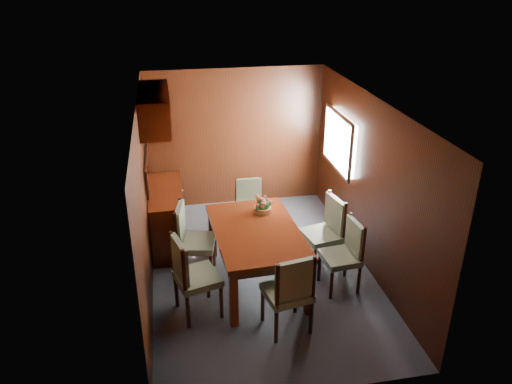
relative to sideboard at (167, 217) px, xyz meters
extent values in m
plane|color=#38414C|center=(1.25, -1.00, -0.45)|extent=(4.50, 4.50, 0.00)
cube|color=black|center=(-0.25, -1.00, 0.75)|extent=(0.02, 4.50, 2.40)
cube|color=black|center=(2.75, -1.00, 0.75)|extent=(0.02, 4.50, 2.40)
cube|color=black|center=(1.25, 1.25, 0.75)|extent=(3.00, 0.02, 2.40)
cube|color=black|center=(1.25, -3.25, 0.75)|extent=(3.00, 0.02, 2.40)
cube|color=black|center=(1.25, -1.00, 1.95)|extent=(3.00, 4.50, 0.02)
cube|color=white|center=(2.73, 0.10, 1.00)|extent=(0.14, 1.10, 0.80)
cube|color=#B2B2B7|center=(2.66, 0.10, 1.00)|extent=(0.04, 1.20, 0.90)
cube|color=black|center=(-0.22, 0.00, 0.83)|extent=(0.03, 1.36, 0.41)
cube|color=silver|center=(-0.20, 0.00, 0.83)|extent=(0.01, 1.30, 0.35)
cube|color=#341106|center=(-0.05, 0.00, 1.68)|extent=(0.40, 1.40, 0.50)
cube|color=#341106|center=(0.00, 0.00, 0.00)|extent=(0.48, 1.40, 0.90)
cube|color=#341106|center=(0.71, -2.08, -0.08)|extent=(0.10, 0.10, 0.75)
cube|color=#341106|center=(1.65, -2.03, -0.08)|extent=(0.10, 0.10, 0.75)
cube|color=#341106|center=(0.63, -0.49, -0.08)|extent=(0.10, 0.10, 0.75)
cube|color=#341106|center=(1.57, -0.44, -0.08)|extent=(0.10, 0.10, 0.75)
cube|color=black|center=(1.14, -1.26, 0.24)|extent=(1.04, 1.65, 0.11)
cube|color=#341106|center=(1.14, -1.26, 0.33)|extent=(1.17, 1.79, 0.06)
cylinder|color=black|center=(0.06, -1.60, -0.23)|extent=(0.05, 0.05, 0.43)
cylinder|color=black|center=(0.18, -2.03, -0.23)|extent=(0.05, 0.05, 0.43)
cylinder|color=black|center=(0.47, -1.49, -0.23)|extent=(0.05, 0.05, 0.43)
cylinder|color=black|center=(0.58, -1.92, -0.23)|extent=(0.05, 0.05, 0.43)
cube|color=slate|center=(0.32, -1.76, 0.05)|extent=(0.61, 0.62, 0.09)
cylinder|color=black|center=(0.05, -1.60, 0.34)|extent=(0.05, 0.05, 0.58)
cylinder|color=black|center=(0.17, -2.03, 0.34)|extent=(0.05, 0.05, 0.58)
cube|color=slate|center=(0.13, -1.81, 0.36)|extent=(0.19, 0.47, 0.49)
cylinder|color=black|center=(0.21, -0.68, -0.23)|extent=(0.05, 0.05, 0.43)
cylinder|color=black|center=(0.12, -1.11, -0.23)|extent=(0.05, 0.05, 0.43)
cylinder|color=black|center=(0.62, -0.76, -0.23)|extent=(0.05, 0.05, 0.43)
cylinder|color=black|center=(0.53, -1.19, -0.23)|extent=(0.05, 0.05, 0.43)
cube|color=slate|center=(0.37, -0.94, 0.05)|extent=(0.58, 0.59, 0.09)
cylinder|color=black|center=(0.20, -0.68, 0.34)|extent=(0.05, 0.05, 0.58)
cylinder|color=black|center=(0.11, -1.11, 0.34)|extent=(0.05, 0.05, 0.58)
cube|color=slate|center=(0.18, -0.90, 0.36)|extent=(0.16, 0.47, 0.49)
cylinder|color=black|center=(2.40, -1.76, -0.25)|extent=(0.04, 0.04, 0.40)
cylinder|color=black|center=(2.36, -1.36, -0.25)|extent=(0.04, 0.04, 0.40)
cylinder|color=black|center=(2.02, -1.80, -0.25)|extent=(0.04, 0.04, 0.40)
cylinder|color=black|center=(1.98, -1.39, -0.25)|extent=(0.04, 0.04, 0.40)
cube|color=slate|center=(2.19, -1.58, 0.01)|extent=(0.49, 0.51, 0.08)
cylinder|color=black|center=(2.41, -1.76, 0.27)|extent=(0.04, 0.04, 0.53)
cylinder|color=black|center=(2.37, -1.36, 0.27)|extent=(0.04, 0.04, 0.53)
cube|color=slate|center=(2.37, -1.56, 0.29)|extent=(0.10, 0.43, 0.45)
cylinder|color=black|center=(2.35, -1.20, -0.24)|extent=(0.05, 0.05, 0.42)
cylinder|color=black|center=(2.26, -0.78, -0.24)|extent=(0.05, 0.05, 0.42)
cylinder|color=black|center=(1.94, -1.29, -0.24)|extent=(0.05, 0.05, 0.42)
cylinder|color=black|center=(1.86, -0.86, -0.24)|extent=(0.05, 0.05, 0.42)
cube|color=slate|center=(2.10, -1.03, 0.04)|extent=(0.57, 0.59, 0.09)
cylinder|color=black|center=(2.36, -1.20, 0.32)|extent=(0.05, 0.05, 0.57)
cylinder|color=black|center=(2.27, -0.77, 0.32)|extent=(0.05, 0.05, 0.57)
cube|color=slate|center=(2.29, -0.99, 0.34)|extent=(0.15, 0.46, 0.48)
cylinder|color=black|center=(1.14, -2.47, -0.24)|extent=(0.05, 0.05, 0.43)
cylinder|color=black|center=(1.57, -2.39, -0.24)|extent=(0.05, 0.05, 0.43)
cylinder|color=black|center=(1.06, -2.06, -0.24)|extent=(0.05, 0.05, 0.43)
cylinder|color=black|center=(1.50, -1.98, -0.24)|extent=(0.05, 0.05, 0.43)
cube|color=slate|center=(1.32, -2.23, 0.04)|extent=(0.58, 0.57, 0.09)
cylinder|color=black|center=(1.14, -2.48, 0.33)|extent=(0.05, 0.05, 0.57)
cylinder|color=black|center=(1.57, -2.40, 0.33)|extent=(0.05, 0.05, 0.57)
cube|color=slate|center=(1.35, -2.42, 0.35)|extent=(0.46, 0.15, 0.48)
cylinder|color=black|center=(1.47, 0.18, -0.26)|extent=(0.04, 0.04, 0.37)
cylinder|color=black|center=(1.09, 0.18, -0.26)|extent=(0.04, 0.04, 0.37)
cylinder|color=black|center=(1.47, -0.18, -0.26)|extent=(0.04, 0.04, 0.37)
cylinder|color=black|center=(1.09, -0.18, -0.26)|extent=(0.04, 0.04, 0.37)
cube|color=slate|center=(1.28, 0.00, -0.02)|extent=(0.44, 0.42, 0.08)
cylinder|color=black|center=(1.47, 0.19, 0.23)|extent=(0.04, 0.04, 0.50)
cylinder|color=black|center=(1.09, 0.19, 0.23)|extent=(0.04, 0.04, 0.50)
cube|color=slate|center=(1.28, 0.17, 0.25)|extent=(0.40, 0.06, 0.42)
cylinder|color=#C1753B|center=(1.32, -0.79, 0.40)|extent=(0.24, 0.24, 0.07)
sphere|color=#194C1C|center=(1.32, -0.79, 0.45)|extent=(0.18, 0.18, 0.18)
camera|label=1|loc=(0.10, -6.80, 3.54)|focal=35.00mm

